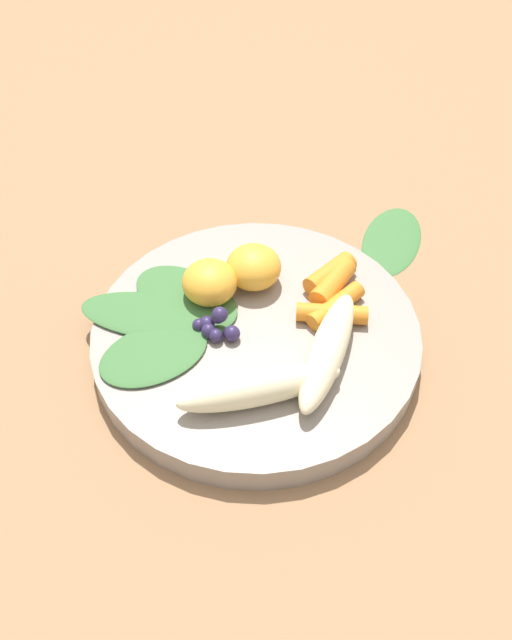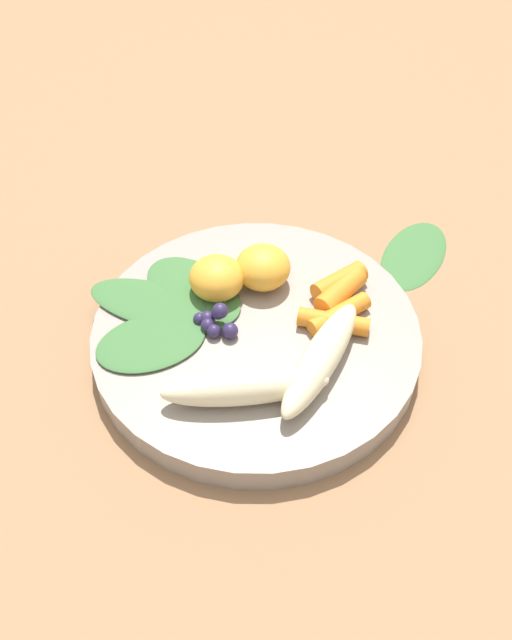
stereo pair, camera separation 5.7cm
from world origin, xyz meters
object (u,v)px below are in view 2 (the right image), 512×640
at_px(bowl, 256,337).
at_px(banana_peeled_right, 243,387).
at_px(banana_peeled_left, 321,358).
at_px(kale_leaf_stray, 414,254).
at_px(orange_segment_near, 217,278).

relative_size(bowl, banana_peeled_right, 2.16).
distance_m(bowl, banana_peeled_right, 0.08).
bearing_deg(banana_peeled_left, bowl, 76.81).
height_order(banana_peeled_left, banana_peeled_right, same).
height_order(banana_peeled_left, kale_leaf_stray, banana_peeled_left).
height_order(bowl, orange_segment_near, orange_segment_near).
distance_m(orange_segment_near, kale_leaf_stray, 0.21).
relative_size(bowl, banana_peeled_left, 2.16).
height_order(banana_peeled_left, orange_segment_near, orange_segment_near).
bearing_deg(banana_peeled_left, kale_leaf_stray, -4.75).
bearing_deg(banana_peeled_right, kale_leaf_stray, 42.79).
relative_size(orange_segment_near, kale_leaf_stray, 0.43).
bearing_deg(bowl, banana_peeled_right, 88.64).
xyz_separation_m(bowl, banana_peeled_left, (-0.06, 0.04, 0.03)).
bearing_deg(orange_segment_near, banana_peeled_right, 108.24).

